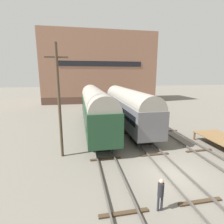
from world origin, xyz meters
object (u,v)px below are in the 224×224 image
utility_pole (59,101)px  train_car_grey (128,106)px  train_car_green (95,107)px  person_worker (161,192)px

utility_pole → train_car_grey: bearing=43.2°
train_car_green → person_worker: 14.77m
train_car_grey → train_car_green: (-4.41, -0.53, 0.11)m
person_worker → utility_pole: size_ratio=0.19×
train_car_green → person_worker: bearing=-82.5°
train_car_green → person_worker: size_ratio=9.54×
train_car_grey → utility_pole: bearing=-136.8°
person_worker → utility_pole: (-5.54, 7.49, 3.79)m
train_car_grey → person_worker: train_car_grey is taller
train_car_grey → person_worker: bearing=-99.4°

